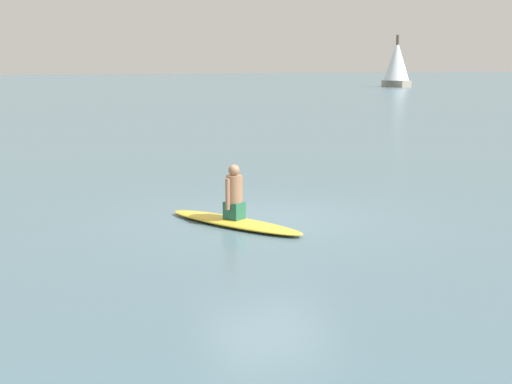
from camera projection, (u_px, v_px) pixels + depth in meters
name	position (u px, v px, depth m)	size (l,w,h in m)	color
ground_plane	(268.00, 220.00, 13.88)	(400.00, 400.00, 0.00)	slate
surfboard	(234.00, 222.00, 13.38)	(3.20, 0.67, 0.13)	gold
person_paddler	(234.00, 194.00, 13.28)	(0.42, 0.44, 1.03)	#26664C
sailboat_far_left	(397.00, 63.00, 93.38)	(4.85, 3.51, 6.76)	#B2A893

